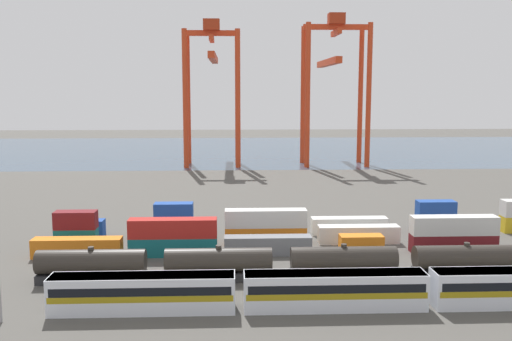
{
  "coord_description": "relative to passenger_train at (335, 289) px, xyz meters",
  "views": [
    {
      "loc": [
        -12.72,
        -76.03,
        22.77
      ],
      "look_at": [
        -8.6,
        23.79,
        8.51
      ],
      "focal_mm": 39.8,
      "sensor_mm": 36.0,
      "label": 1
    }
  ],
  "objects": [
    {
      "name": "freight_tank_row",
      "position": [
        2.77,
        9.44,
        -0.11
      ],
      "size": [
        73.29,
        2.86,
        4.32
      ],
      "color": "#232326",
      "rests_on": "ground_plane"
    },
    {
      "name": "shipping_container_5",
      "position": [
        20.46,
        20.02,
        -0.84
      ],
      "size": [
        12.1,
        2.44,
        2.6
      ],
      "primitive_type": "cube",
      "color": "maroon",
      "rests_on": "ground_plane"
    },
    {
      "name": "shipping_container_15",
      "position": [
        -19.91,
        31.03,
        1.76
      ],
      "size": [
        6.04,
        2.44,
        2.6
      ],
      "primitive_type": "cube",
      "color": "#1C4299",
      "rests_on": "shipping_container_14"
    },
    {
      "name": "shipping_container_7",
      "position": [
        -33.61,
        25.52,
        -0.84
      ],
      "size": [
        6.04,
        2.44,
        2.6
      ],
      "primitive_type": "cube",
      "color": "#146066",
      "rests_on": "ground_plane"
    },
    {
      "name": "shipping_container_0",
      "position": [
        -32.01,
        20.02,
        -0.84
      ],
      "size": [
        12.1,
        2.44,
        2.6
      ],
      "primitive_type": "cube",
      "color": "orange",
      "rests_on": "ground_plane"
    },
    {
      "name": "shipping_container_17",
      "position": [
        7.92,
        31.03,
        -0.84
      ],
      "size": [
        12.1,
        2.44,
        2.6
      ],
      "primitive_type": "cube",
      "color": "silver",
      "rests_on": "ground_plane"
    },
    {
      "name": "shipping_container_13",
      "position": [
        -33.82,
        31.03,
        -0.84
      ],
      "size": [
        6.04,
        2.44,
        2.6
      ],
      "primitive_type": "cube",
      "color": "#1C4299",
      "rests_on": "ground_plane"
    },
    {
      "name": "gantry_crane_central",
      "position": [
        20.3,
        117.53,
        25.21
      ],
      "size": [
        19.57,
        37.52,
        45.17
      ],
      "color": "red",
      "rests_on": "ground_plane"
    },
    {
      "name": "shipping_container_14",
      "position": [
        -19.91,
        31.03,
        -0.84
      ],
      "size": [
        6.04,
        2.44,
        2.6
      ],
      "primitive_type": "cube",
      "color": "#1C4299",
      "rests_on": "ground_plane"
    },
    {
      "name": "shipping_container_3",
      "position": [
        -5.77,
        20.02,
        -0.84
      ],
      "size": [
        12.1,
        2.44,
        2.6
      ],
      "primitive_type": "cube",
      "color": "slate",
      "rests_on": "ground_plane"
    },
    {
      "name": "ground_plane",
      "position": [
        2.14,
        59.53,
        -2.14
      ],
      "size": [
        420.0,
        420.0,
        0.0
      ],
      "primitive_type": "plane",
      "color": "#4C4944"
    },
    {
      "name": "shipping_container_16",
      "position": [
        -5.99,
        31.03,
        -0.84
      ],
      "size": [
        6.04,
        2.44,
        2.6
      ],
      "primitive_type": "cube",
      "color": "#146066",
      "rests_on": "ground_plane"
    },
    {
      "name": "harbour_water",
      "position": [
        2.14,
        158.55,
        -2.14
      ],
      "size": [
        400.0,
        110.0,
        0.01
      ],
      "primitive_type": "cube",
      "color": "#384C60",
      "rests_on": "ground_plane"
    },
    {
      "name": "gantry_crane_west",
      "position": [
        -16.63,
        117.85,
        24.72
      ],
      "size": [
        16.82,
        38.42,
        43.26
      ],
      "color": "red",
      "rests_on": "ground_plane"
    },
    {
      "name": "shipping_container_11",
      "position": [
        -5.75,
        25.52,
        1.76
      ],
      "size": [
        12.1,
        2.44,
        2.6
      ],
      "primitive_type": "cube",
      "color": "silver",
      "rests_on": "shipping_container_10"
    },
    {
      "name": "shipping_container_18",
      "position": [
        21.83,
        31.03,
        -0.84
      ],
      "size": [
        6.04,
        2.44,
        2.6
      ],
      "primitive_type": "cube",
      "color": "maroon",
      "rests_on": "ground_plane"
    },
    {
      "name": "shipping_container_10",
      "position": [
        -5.75,
        25.52,
        -0.84
      ],
      "size": [
        12.1,
        2.44,
        2.6
      ],
      "primitive_type": "cube",
      "color": "orange",
      "rests_on": "ground_plane"
    },
    {
      "name": "shipping_container_9",
      "position": [
        -19.68,
        25.52,
        -0.84
      ],
      "size": [
        6.04,
        2.44,
        2.6
      ],
      "primitive_type": "cube",
      "color": "slate",
      "rests_on": "ground_plane"
    },
    {
      "name": "shipping_container_8",
      "position": [
        -33.61,
        25.52,
        1.76
      ],
      "size": [
        6.04,
        2.44,
        2.6
      ],
      "primitive_type": "cube",
      "color": "maroon",
      "rests_on": "shipping_container_7"
    },
    {
      "name": "shipping_container_1",
      "position": [
        -18.89,
        20.02,
        -0.84
      ],
      "size": [
        12.1,
        2.44,
        2.6
      ],
      "primitive_type": "cube",
      "color": "#146066",
      "rests_on": "ground_plane"
    },
    {
      "name": "shipping_container_2",
      "position": [
        -18.89,
        20.02,
        1.76
      ],
      "size": [
        12.1,
        2.44,
        2.6
      ],
      "primitive_type": "cube",
      "color": "#AD211C",
      "rests_on": "shipping_container_1"
    },
    {
      "name": "shipping_container_6",
      "position": [
        20.46,
        20.02,
        1.76
      ],
      "size": [
        12.1,
        2.44,
        2.6
      ],
      "primitive_type": "cube",
      "color": "silver",
      "rests_on": "shipping_container_5"
    },
    {
      "name": "passenger_train",
      "position": [
        0.0,
        0.0,
        0.0
      ],
      "size": [
        58.92,
        3.14,
        3.9
      ],
      "color": "silver",
      "rests_on": "ground_plane"
    },
    {
      "name": "shipping_container_12",
      "position": [
        8.18,
        25.52,
        -0.84
      ],
      "size": [
        12.1,
        2.44,
        2.6
      ],
      "primitive_type": "cube",
      "color": "silver",
      "rests_on": "ground_plane"
    },
    {
      "name": "shipping_container_4",
      "position": [
        7.35,
        20.02,
        -0.84
      ],
      "size": [
        6.04,
        2.44,
        2.6
      ],
      "primitive_type": "cube",
      "color": "orange",
      "rests_on": "ground_plane"
    },
    {
      "name": "shipping_container_19",
      "position": [
        21.83,
        31.03,
        1.76
      ],
      "size": [
        6.04,
        2.44,
        2.6
      ],
      "primitive_type": "cube",
      "color": "#1C4299",
      "rests_on": "shipping_container_18"
    }
  ]
}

